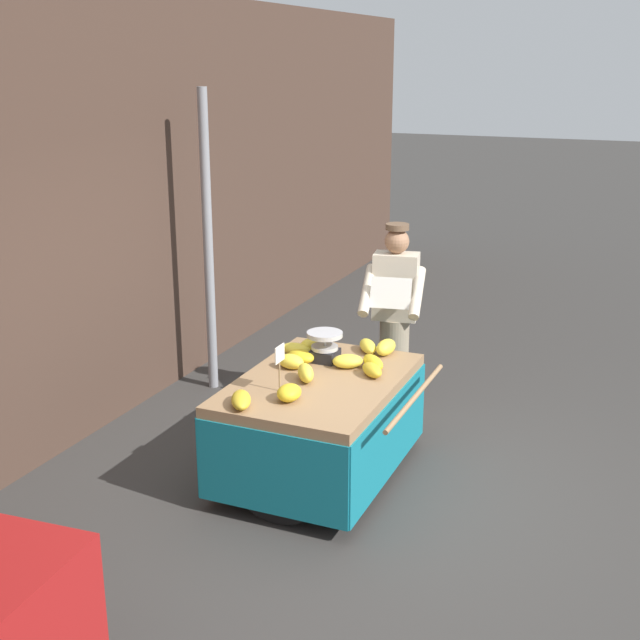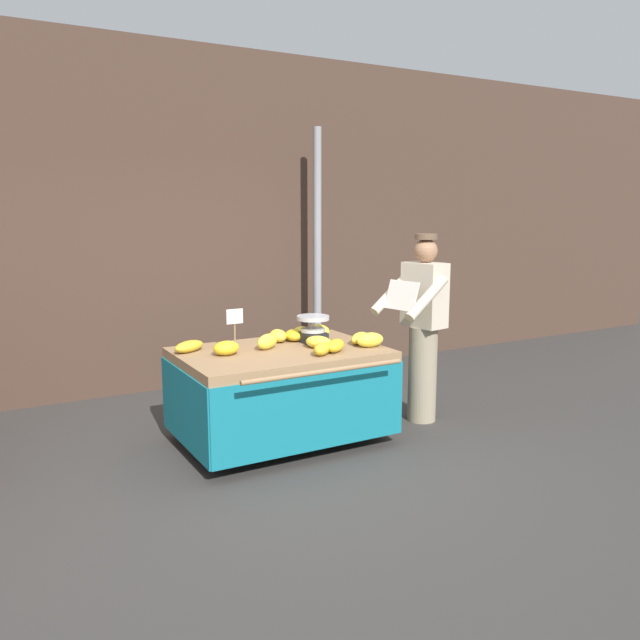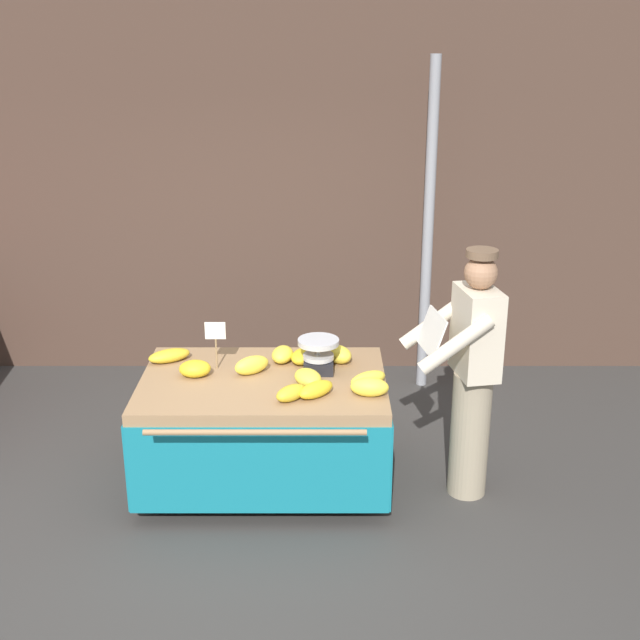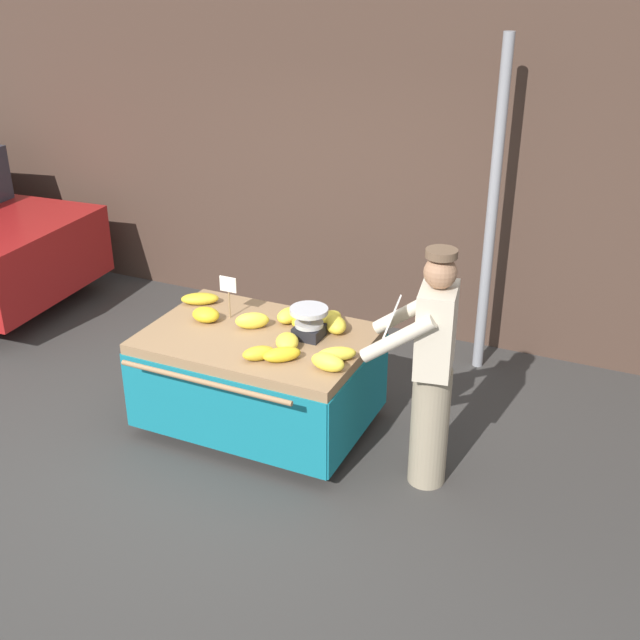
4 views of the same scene
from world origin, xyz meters
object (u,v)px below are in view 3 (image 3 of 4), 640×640
banana_cart (266,407)px  banana_bunch_2 (372,387)px  banana_bunch_4 (341,354)px  banana_bunch_8 (293,393)px  banana_bunch_3 (310,378)px  banana_bunch_0 (285,354)px  banana_bunch_5 (326,351)px  price_sign (218,335)px  banana_bunch_11 (371,379)px  banana_bunch_10 (318,389)px  banana_bunch_7 (172,355)px  street_pole (431,230)px  banana_bunch_9 (197,368)px  weighing_scale (321,355)px  banana_bunch_1 (254,365)px  vendor_person (474,375)px  banana_bunch_6 (306,356)px

banana_cart → banana_bunch_2: banana_bunch_2 is taller
banana_bunch_4 → banana_bunch_8: bearing=-116.9°
banana_bunch_3 → banana_bunch_8: size_ratio=1.02×
banana_bunch_0 → banana_bunch_5: size_ratio=0.85×
price_sign → banana_bunch_11: price_sign is taller
banana_bunch_10 → banana_bunch_7: bearing=150.8°
banana_bunch_11 → banana_bunch_4: bearing=115.0°
street_pole → banana_bunch_5: bearing=-124.1°
banana_bunch_5 → banana_bunch_7: 1.09m
banana_bunch_4 → banana_bunch_3: bearing=-118.9°
banana_bunch_9 → weighing_scale: bearing=5.8°
banana_bunch_4 → banana_bunch_8: size_ratio=0.92×
price_sign → banana_bunch_1: bearing=-19.4°
banana_bunch_0 → banana_bunch_10: (0.24, -0.58, -0.01)m
banana_bunch_3 → weighing_scale: bearing=72.6°
banana_bunch_0 → banana_bunch_11: banana_bunch_0 is taller
banana_bunch_2 → banana_bunch_10: size_ratio=0.92×
banana_bunch_8 → banana_cart: bearing=120.5°
banana_bunch_0 → banana_bunch_9: 0.63m
price_sign → banana_bunch_11: bearing=-15.6°
banana_bunch_5 → banana_bunch_11: size_ratio=0.94×
banana_bunch_4 → banana_bunch_9: (-0.97, -0.24, -0.00)m
banana_bunch_7 → banana_bunch_4: bearing=-0.7°
banana_bunch_3 → vendor_person: 1.07m
banana_cart → banana_bunch_5: size_ratio=6.54×
banana_bunch_4 → banana_bunch_10: size_ratio=0.79×
weighing_scale → vendor_person: vendor_person is taller
banana_bunch_3 → banana_bunch_4: banana_bunch_4 is taller
banana_bunch_2 → banana_bunch_4: same height
street_pole → price_sign: (-1.61, -1.51, -0.37)m
banana_bunch_1 → banana_bunch_11: (0.78, -0.20, -0.01)m
price_sign → banana_bunch_1: size_ratio=1.35×
banana_cart → banana_bunch_4: 0.64m
banana_bunch_1 → banana_bunch_7: banana_bunch_1 is taller
banana_cart → vendor_person: size_ratio=0.97×
weighing_scale → banana_bunch_9: weighing_scale is taller
banana_cart → banana_bunch_0: bearing=67.6°
banana_bunch_5 → banana_bunch_6: (-0.14, -0.11, 0.00)m
banana_bunch_0 → banana_bunch_9: banana_bunch_9 is taller
banana_bunch_6 → banana_bunch_9: 0.76m
price_sign → banana_bunch_0: (0.45, 0.12, -0.19)m
banana_bunch_10 → banana_bunch_2: bearing=2.3°
banana_bunch_6 → banana_bunch_1: bearing=-150.8°
banana_bunch_7 → vendor_person: bearing=-11.4°
banana_bunch_7 → banana_bunch_3: bearing=-21.8°
banana_bunch_6 → banana_bunch_8: size_ratio=1.04×
banana_bunch_5 → banana_bunch_1: bearing=-148.4°
banana_bunch_3 → banana_bunch_6: 0.38m
banana_bunch_11 → banana_cart: bearing=170.0°
banana_bunch_0 → price_sign: bearing=-164.6°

